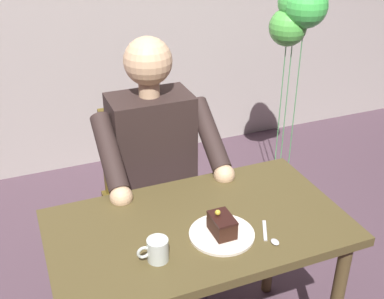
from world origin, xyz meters
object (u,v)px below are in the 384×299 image
Objects in this scene: cake_slice at (222,225)px; balloon_display at (296,29)px; seated_person at (158,175)px; dessert_spoon at (270,237)px; dining_table at (198,245)px; chair at (148,188)px; coffee_cup at (157,249)px.

balloon_display is at bearing -131.24° from cake_slice.
dessert_spoon is (-0.20, 0.64, 0.07)m from seated_person.
chair reaches higher than dining_table.
cake_slice is at bearing 94.87° from seated_person.
cake_slice is 1.49m from balloon_display.
cake_slice is 0.08× the size of balloon_display.
balloon_display is (-0.96, -1.09, 0.33)m from cake_slice.
balloon_display is at bearing -136.88° from coffee_cup.
cake_slice is at bearing 117.72° from dining_table.
dessert_spoon is at bearing 103.77° from chair.
dining_table is at bearing 90.00° from seated_person.
seated_person is at bearing 90.00° from chair.
chair reaches higher than dessert_spoon.
cake_slice is (-0.05, 0.74, 0.28)m from chair.
coffee_cup is (0.25, 0.04, -0.00)m from cake_slice.
dessert_spoon is (-0.15, 0.07, -0.04)m from cake_slice.
cake_slice reaches higher than dining_table.
chair is at bearing 19.28° from balloon_display.
seated_person is 9.00× the size of dessert_spoon.
seated_person reaches higher than dessert_spoon.
balloon_display reaches higher than coffee_cup.
chair is at bearing -90.00° from seated_person.
dining_table is 1.22× the size of chair.
balloon_display is (-1.20, -1.13, 0.33)m from coffee_cup.
seated_person reaches higher than chair.
coffee_cup reaches higher than dining_table.
balloon_display reaches higher than seated_person.
coffee_cup is 0.40m from dessert_spoon.
balloon_display reaches higher than chair.
seated_person reaches higher than cake_slice.
coffee_cup is at bearing 75.66° from chair.
chair is 0.70× the size of seated_person.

